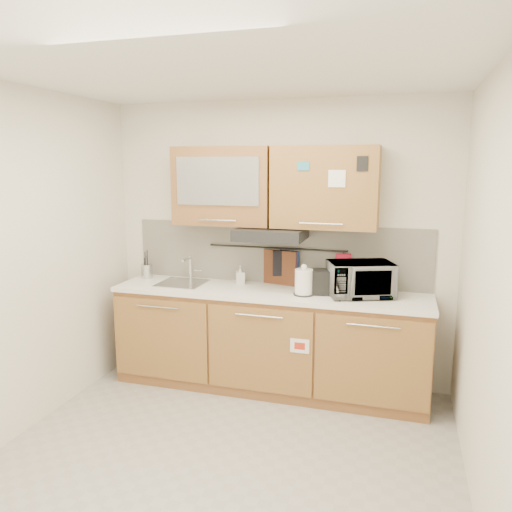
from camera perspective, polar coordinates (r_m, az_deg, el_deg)
The scene contains 21 objects.
floor at distance 3.77m, azimuth -3.68°, elevation -22.12°, with size 3.20×3.20×0.00m, color #9E9993.
ceiling at distance 3.22m, azimuth -4.25°, elevation 20.67°, with size 3.20×3.20×0.00m, color white.
wall_back at distance 4.67m, azimuth 2.49°, elevation 1.49°, with size 3.20×3.20×0.00m, color silver.
wall_left at distance 4.09m, azimuth -25.45°, elevation -0.80°, with size 3.00×3.00×0.00m, color silver.
wall_right at distance 3.10m, azimuth 25.09°, elevation -4.13°, with size 3.00×3.00×0.00m, color silver.
base_cabinet at distance 4.61m, azimuth 1.46°, elevation -10.15°, with size 2.80×0.64×0.88m.
countertop at distance 4.45m, azimuth 1.48°, elevation -4.19°, with size 2.82×0.62×0.04m, color white.
backsplash at distance 4.67m, azimuth 2.45°, elevation 0.26°, with size 2.80×0.02×0.56m, color silver.
upper_cabinets at distance 4.44m, azimuth 1.93°, elevation 7.93°, with size 1.82×0.37×0.70m.
range_hood at distance 4.41m, azimuth 1.71°, elevation 2.55°, with size 0.60×0.46×0.10m, color black.
sink at distance 4.75m, azimuth -8.42°, elevation -3.08°, with size 0.42×0.40×0.26m.
utensil_rail at distance 4.62m, azimuth 2.34°, elevation 0.91°, with size 0.02×0.02×1.30m, color black.
utensil_crock at distance 5.03m, azimuth -12.37°, elevation -1.66°, with size 0.14×0.14×0.28m.
kettle at distance 4.29m, azimuth 5.49°, elevation -3.06°, with size 0.19×0.17×0.27m.
toaster at distance 4.34m, azimuth 7.40°, elevation -2.91°, with size 0.30×0.21×0.21m.
microwave at distance 4.32m, azimuth 11.83°, elevation -2.62°, with size 0.53×0.36×0.29m, color #999999.
soap_bottle at distance 4.67m, azimuth -1.81°, elevation -2.16°, with size 0.08×0.08×0.17m, color #999999.
cutting_board at distance 4.64m, azimuth 2.74°, elevation -1.88°, with size 0.33×0.02×0.41m, color brown.
oven_mitt at distance 4.59m, azimuth 4.19°, elevation -0.61°, with size 0.11×0.03×0.19m, color #223F9C.
dark_pouch at distance 4.62m, azimuth 2.87°, elevation -0.83°, with size 0.15×0.04×0.24m, color black.
pot_holder at distance 4.52m, azimuth 9.92°, elevation -0.80°, with size 0.14×0.02×0.17m, color #B21733.
Camera 1 is at (1.12, -2.97, 2.03)m, focal length 35.00 mm.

